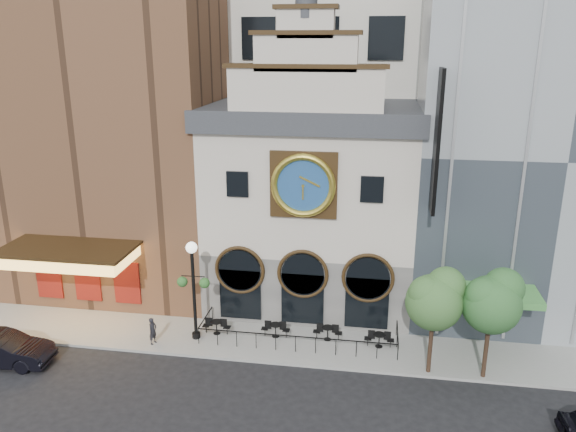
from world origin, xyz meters
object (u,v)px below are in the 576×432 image
at_px(bistro_0, 217,326).
at_px(tree_left, 435,298).
at_px(lamppost, 193,280).
at_px(bistro_1, 276,329).
at_px(bistro_2, 328,332).
at_px(car_left, 2,349).
at_px(bistro_3, 379,339).
at_px(pedestrian, 153,331).
at_px(tree_right, 493,300).

relative_size(bistro_0, tree_left, 0.29).
bearing_deg(bistro_0, lamppost, -148.48).
distance_m(bistro_1, bistro_2, 2.88).
relative_size(car_left, lamppost, 0.90).
xyz_separation_m(bistro_3, pedestrian, (-12.08, -1.56, 0.29)).
distance_m(car_left, lamppost, 10.18).
bearing_deg(bistro_3, tree_left, -38.25).
relative_size(bistro_0, pedestrian, 1.05).
relative_size(bistro_1, bistro_2, 1.00).
relative_size(bistro_0, lamppost, 0.28).
xyz_separation_m(bistro_2, tree_right, (7.89, -2.28, 3.62)).
height_order(bistro_0, car_left, car_left).
bearing_deg(lamppost, bistro_2, 5.68).
distance_m(bistro_3, lamppost, 10.44).
distance_m(car_left, pedestrian, 7.48).
relative_size(bistro_2, bistro_3, 1.00).
relative_size(pedestrian, tree_left, 0.28).
bearing_deg(tree_left, bistro_3, 141.75).
xyz_separation_m(bistro_1, lamppost, (-4.31, -0.80, 3.01)).
distance_m(pedestrian, tree_right, 17.50).
bearing_deg(bistro_2, tree_left, -23.39).
height_order(bistro_1, car_left, car_left).
bearing_deg(car_left, bistro_1, -73.95).
distance_m(pedestrian, lamppost, 3.57).
distance_m(bistro_2, bistro_3, 2.81).
height_order(bistro_2, pedestrian, pedestrian).
bearing_deg(pedestrian, lamppost, -49.27).
distance_m(bistro_0, bistro_2, 6.20).
distance_m(bistro_1, pedestrian, 6.65).
relative_size(bistro_3, tree_right, 0.28).
bearing_deg(lamppost, car_left, -158.43).
height_order(bistro_3, lamppost, lamppost).
distance_m(car_left, tree_left, 21.86).
relative_size(bistro_1, lamppost, 0.28).
height_order(bistro_2, tree_right, tree_right).
distance_m(bistro_0, bistro_1, 3.32).
distance_m(bistro_0, car_left, 10.95).
distance_m(bistro_2, tree_right, 8.98).
xyz_separation_m(pedestrian, lamppost, (2.10, 0.96, 2.73)).
xyz_separation_m(bistro_3, tree_right, (5.10, -1.96, 3.62)).
distance_m(bistro_1, tree_right, 11.56).
relative_size(bistro_1, pedestrian, 1.05).
xyz_separation_m(car_left, tree_left, (21.46, 2.51, 3.32)).
height_order(bistro_1, pedestrian, pedestrian).
relative_size(bistro_1, tree_left, 0.29).
relative_size(car_left, tree_left, 0.93).
distance_m(bistro_0, bistro_3, 8.98).
height_order(car_left, tree_left, tree_left).
bearing_deg(bistro_3, lamppost, -176.53).
bearing_deg(car_left, lamppost, -70.01).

